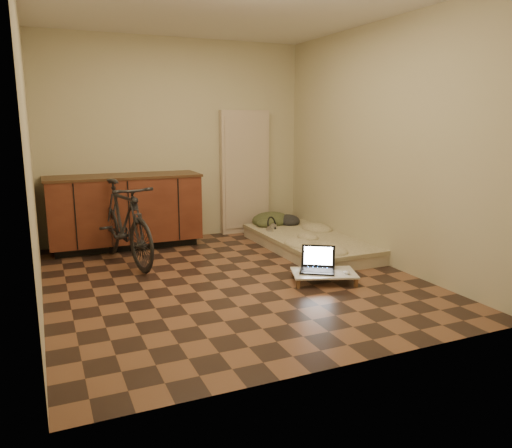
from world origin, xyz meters
name	(u,v)px	position (x,y,z in m)	size (l,w,h in m)	color
room_shell	(230,148)	(0.00, 0.00, 1.30)	(3.50, 4.00, 2.60)	brown
cabinets	(125,211)	(-0.75, 1.70, 0.47)	(1.84, 0.62, 0.91)	black
appliance_panel	(245,172)	(0.95, 1.94, 0.85)	(0.70, 0.10, 1.70)	beige
bicycle	(123,218)	(-0.88, 1.00, 0.51)	(0.46, 1.57, 1.02)	black
futon	(309,243)	(1.30, 0.71, 0.09)	(0.96, 1.98, 0.17)	#C1B49B
clothing_pile	(276,215)	(1.25, 1.56, 0.28)	(0.57, 0.48, 0.23)	#3A4226
headphones	(272,224)	(1.02, 1.20, 0.25)	(0.24, 0.22, 0.16)	black
lap_desk	(324,273)	(0.80, -0.46, 0.09)	(0.71, 0.58, 0.10)	brown
laptop	(318,265)	(0.77, -0.39, 0.15)	(0.44, 0.43, 0.23)	black
mouse	(347,272)	(0.97, -0.61, 0.12)	(0.05, 0.09, 0.03)	silver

